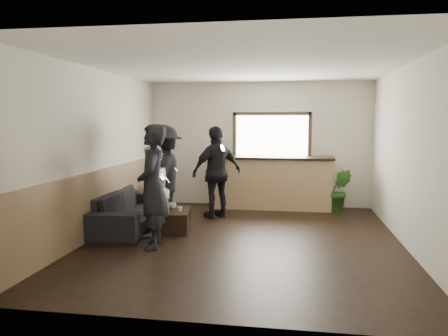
% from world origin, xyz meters
% --- Properties ---
extents(ground, '(5.00, 6.00, 0.01)m').
position_xyz_m(ground, '(0.00, 0.00, 0.00)').
color(ground, black).
extents(room_shell, '(5.01, 6.01, 2.80)m').
position_xyz_m(room_shell, '(-0.74, 0.00, 1.47)').
color(room_shell, silver).
rests_on(room_shell, ground).
extents(bar_counter, '(2.70, 0.68, 2.13)m').
position_xyz_m(bar_counter, '(0.30, 2.70, 0.64)').
color(bar_counter, tan).
rests_on(bar_counter, ground).
extents(sofa, '(1.07, 2.35, 0.67)m').
position_xyz_m(sofa, '(-2.15, 0.51, 0.33)').
color(sofa, black).
rests_on(sofa, ground).
extents(coffee_table, '(0.56, 0.86, 0.36)m').
position_xyz_m(coffee_table, '(-1.24, 0.42, 0.18)').
color(coffee_table, black).
rests_on(coffee_table, ground).
extents(cup_a, '(0.19, 0.19, 0.11)m').
position_xyz_m(cup_a, '(-1.35, 0.58, 0.41)').
color(cup_a, silver).
rests_on(cup_a, coffee_table).
extents(cup_b, '(0.13, 0.13, 0.09)m').
position_xyz_m(cup_b, '(-1.16, 0.34, 0.40)').
color(cup_b, silver).
rests_on(cup_b, coffee_table).
extents(potted_plant, '(0.52, 0.42, 0.92)m').
position_xyz_m(potted_plant, '(1.76, 2.52, 0.46)').
color(potted_plant, '#2D6623').
rests_on(potted_plant, ground).
extents(person_a, '(0.59, 0.77, 1.88)m').
position_xyz_m(person_a, '(-1.31, -0.64, 0.94)').
color(person_a, black).
rests_on(person_a, ground).
extents(person_b, '(0.82, 0.91, 1.53)m').
position_xyz_m(person_b, '(-1.55, 0.05, 0.76)').
color(person_b, beige).
rests_on(person_b, ground).
extents(person_c, '(0.73, 1.23, 1.86)m').
position_xyz_m(person_c, '(-1.57, 0.79, 0.93)').
color(person_c, black).
rests_on(person_c, ground).
extents(person_d, '(1.10, 1.04, 1.83)m').
position_xyz_m(person_d, '(-0.71, 1.55, 0.91)').
color(person_d, black).
rests_on(person_d, ground).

